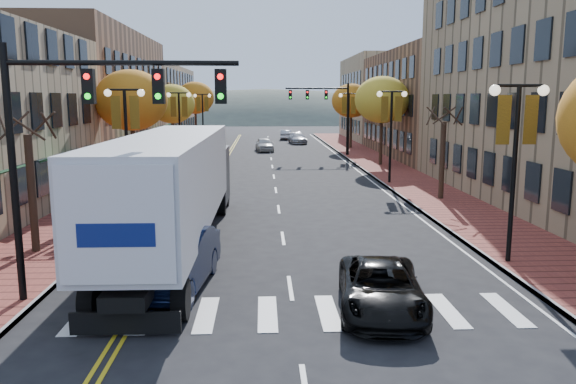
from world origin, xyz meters
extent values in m
plane|color=black|center=(0.00, 0.00, 0.00)|extent=(200.00, 200.00, 0.00)
cube|color=brown|center=(-9.00, 32.50, 0.07)|extent=(4.00, 85.00, 0.15)
cube|color=brown|center=(9.00, 32.50, 0.07)|extent=(4.00, 85.00, 0.15)
cube|color=brown|center=(-17.00, 36.00, 5.50)|extent=(12.00, 24.00, 11.00)
cube|color=#9E8966|center=(-17.00, 61.00, 4.75)|extent=(12.00, 26.00, 9.50)
cube|color=brown|center=(18.50, 42.00, 5.00)|extent=(15.00, 24.00, 10.00)
cube|color=#9E8966|center=(18.50, 64.00, 5.50)|extent=(15.00, 20.00, 11.00)
cylinder|color=#382619|center=(-9.00, 8.00, 2.25)|extent=(0.28, 0.28, 4.20)
cylinder|color=#382619|center=(-9.00, 24.00, 2.60)|extent=(0.28, 0.28, 4.90)
ellipsoid|color=orange|center=(-9.00, 24.00, 5.46)|extent=(4.48, 4.48, 3.81)
cylinder|color=#382619|center=(-9.00, 40.00, 2.42)|extent=(0.28, 0.28, 4.55)
ellipsoid|color=gold|center=(-9.00, 40.00, 5.07)|extent=(4.16, 4.16, 3.54)
cylinder|color=#382619|center=(-9.00, 58.00, 2.67)|extent=(0.28, 0.28, 5.04)
ellipsoid|color=orange|center=(-9.00, 58.00, 5.62)|extent=(4.61, 4.61, 3.92)
cylinder|color=#382619|center=(9.00, 18.00, 2.25)|extent=(0.28, 0.28, 4.20)
cylinder|color=#382619|center=(9.00, 34.00, 2.60)|extent=(0.28, 0.28, 4.90)
ellipsoid|color=gold|center=(9.00, 34.00, 5.46)|extent=(4.48, 4.48, 3.81)
cylinder|color=#382619|center=(9.00, 50.00, 2.53)|extent=(0.28, 0.28, 4.76)
ellipsoid|color=orange|center=(9.00, 50.00, 5.30)|extent=(4.35, 4.35, 3.70)
cylinder|color=black|center=(-7.50, 16.00, 3.00)|extent=(0.16, 0.16, 6.00)
cylinder|color=black|center=(-7.50, 16.00, 6.00)|extent=(1.60, 0.10, 0.10)
sphere|color=#FFF2CC|center=(-8.30, 16.00, 5.85)|extent=(0.36, 0.36, 0.36)
sphere|color=#FFF2CC|center=(-6.70, 16.00, 5.85)|extent=(0.36, 0.36, 0.36)
cube|color=#C08619|center=(-7.95, 16.00, 4.90)|extent=(0.45, 0.03, 1.60)
cube|color=#C08619|center=(-7.05, 16.00, 4.90)|extent=(0.45, 0.03, 1.60)
cylinder|color=black|center=(-7.50, 34.00, 3.00)|extent=(0.16, 0.16, 6.00)
cylinder|color=black|center=(-7.50, 34.00, 6.00)|extent=(1.60, 0.10, 0.10)
sphere|color=#FFF2CC|center=(-8.30, 34.00, 5.85)|extent=(0.36, 0.36, 0.36)
sphere|color=#FFF2CC|center=(-6.70, 34.00, 5.85)|extent=(0.36, 0.36, 0.36)
cube|color=#C08619|center=(-7.95, 34.00, 4.90)|extent=(0.45, 0.03, 1.60)
cube|color=#C08619|center=(-7.05, 34.00, 4.90)|extent=(0.45, 0.03, 1.60)
cylinder|color=black|center=(-7.50, 52.00, 3.00)|extent=(0.16, 0.16, 6.00)
cylinder|color=black|center=(-7.50, 52.00, 6.00)|extent=(1.60, 0.10, 0.10)
sphere|color=#FFF2CC|center=(-8.30, 52.00, 5.85)|extent=(0.36, 0.36, 0.36)
sphere|color=#FFF2CC|center=(-6.70, 52.00, 5.85)|extent=(0.36, 0.36, 0.36)
cube|color=#C08619|center=(-7.95, 52.00, 4.90)|extent=(0.45, 0.03, 1.60)
cube|color=#C08619|center=(-7.05, 52.00, 4.90)|extent=(0.45, 0.03, 1.60)
cylinder|color=black|center=(7.50, 6.00, 3.00)|extent=(0.16, 0.16, 6.00)
cylinder|color=black|center=(7.50, 6.00, 6.00)|extent=(1.60, 0.10, 0.10)
sphere|color=#FFF2CC|center=(6.70, 6.00, 5.85)|extent=(0.36, 0.36, 0.36)
sphere|color=#FFF2CC|center=(8.30, 6.00, 5.85)|extent=(0.36, 0.36, 0.36)
cube|color=#C08619|center=(7.05, 6.00, 4.90)|extent=(0.45, 0.03, 1.60)
cube|color=#C08619|center=(7.95, 6.00, 4.90)|extent=(0.45, 0.03, 1.60)
cylinder|color=black|center=(7.50, 24.00, 3.00)|extent=(0.16, 0.16, 6.00)
cylinder|color=black|center=(7.50, 24.00, 6.00)|extent=(1.60, 0.10, 0.10)
sphere|color=#FFF2CC|center=(6.70, 24.00, 5.85)|extent=(0.36, 0.36, 0.36)
sphere|color=#FFF2CC|center=(8.30, 24.00, 5.85)|extent=(0.36, 0.36, 0.36)
cube|color=#C08619|center=(7.05, 24.00, 4.90)|extent=(0.45, 0.03, 1.60)
cube|color=#C08619|center=(7.95, 24.00, 4.90)|extent=(0.45, 0.03, 1.60)
cylinder|color=black|center=(7.50, 42.00, 3.00)|extent=(0.16, 0.16, 6.00)
cylinder|color=black|center=(7.50, 42.00, 6.00)|extent=(1.60, 0.10, 0.10)
sphere|color=#FFF2CC|center=(6.70, 42.00, 5.85)|extent=(0.36, 0.36, 0.36)
sphere|color=#FFF2CC|center=(8.30, 42.00, 5.85)|extent=(0.36, 0.36, 0.36)
cube|color=#C08619|center=(7.05, 42.00, 4.90)|extent=(0.45, 0.03, 1.60)
cube|color=#C08619|center=(7.95, 42.00, 4.90)|extent=(0.45, 0.03, 1.60)
cylinder|color=black|center=(-7.40, 3.00, 3.50)|extent=(0.20, 0.20, 7.00)
cylinder|color=black|center=(-4.40, 3.00, 6.50)|extent=(6.00, 0.14, 0.14)
cube|color=black|center=(-5.30, 3.00, 5.90)|extent=(0.30, 0.25, 0.90)
sphere|color=#FF0C0C|center=(-5.30, 2.86, 6.15)|extent=(0.16, 0.16, 0.16)
cube|color=black|center=(-3.50, 3.00, 5.90)|extent=(0.30, 0.25, 0.90)
sphere|color=#FF0C0C|center=(-3.50, 2.86, 6.15)|extent=(0.16, 0.16, 0.16)
cube|color=black|center=(-1.88, 3.00, 5.90)|extent=(0.30, 0.25, 0.90)
sphere|color=#FF0C0C|center=(-1.88, 2.86, 6.15)|extent=(0.16, 0.16, 0.16)
cylinder|color=black|center=(7.40, 42.00, 3.50)|extent=(0.20, 0.20, 7.00)
cylinder|color=black|center=(4.40, 42.00, 6.50)|extent=(6.00, 0.14, 0.14)
cube|color=black|center=(5.30, 42.00, 5.90)|extent=(0.30, 0.25, 0.90)
sphere|color=#FF0C0C|center=(5.30, 41.86, 6.15)|extent=(0.16, 0.16, 0.16)
cube|color=black|center=(3.50, 42.00, 5.90)|extent=(0.30, 0.25, 0.90)
sphere|color=#FF0C0C|center=(3.50, 41.86, 6.15)|extent=(0.16, 0.16, 0.16)
cube|color=black|center=(1.88, 42.00, 5.90)|extent=(0.30, 0.25, 0.90)
sphere|color=#FF0C0C|center=(1.88, 41.86, 6.15)|extent=(0.16, 0.16, 0.16)
cube|color=black|center=(-4.00, 7.35, 0.92)|extent=(1.20, 14.11, 0.38)
cube|color=silver|center=(-4.00, 7.35, 2.82)|extent=(2.94, 14.12, 3.04)
cube|color=black|center=(-3.92, 16.03, 1.79)|extent=(2.74, 3.28, 2.71)
cylinder|color=black|center=(-5.18, 1.72, 0.54)|extent=(0.39, 1.09, 1.08)
cylinder|color=black|center=(-2.91, 1.70, 0.54)|extent=(0.39, 1.09, 1.08)
cylinder|color=black|center=(-5.17, 3.02, 0.54)|extent=(0.39, 1.09, 1.08)
cylinder|color=black|center=(-2.89, 3.00, 0.54)|extent=(0.39, 1.09, 1.08)
cylinder|color=black|center=(-5.07, 14.74, 0.54)|extent=(0.39, 1.09, 1.08)
cylinder|color=black|center=(-2.79, 14.72, 0.54)|extent=(0.39, 1.09, 1.08)
cylinder|color=black|center=(-5.05, 17.12, 0.54)|extent=(0.39, 1.09, 1.08)
cylinder|color=black|center=(-2.77, 17.10, 0.54)|extent=(0.39, 1.09, 1.08)
imported|color=#0D1634|center=(-3.46, 3.97, 0.87)|extent=(2.43, 5.47, 1.75)
imported|color=black|center=(2.31, 2.05, 0.65)|extent=(2.70, 4.90, 1.30)
imported|color=silver|center=(-0.60, 47.63, 0.72)|extent=(2.15, 4.40, 1.44)
imported|color=#9D9DA4|center=(3.53, 57.44, 0.66)|extent=(2.39, 4.77, 1.33)
imported|color=#B2B2BA|center=(2.40, 64.69, 0.67)|extent=(1.65, 4.12, 1.33)
camera|label=1|loc=(-0.80, -12.02, 5.61)|focal=35.00mm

